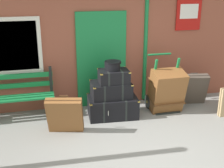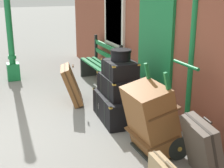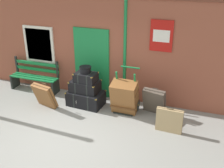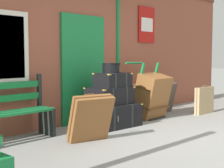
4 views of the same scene
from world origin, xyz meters
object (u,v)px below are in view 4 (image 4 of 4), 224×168
(steamer_trunk_top, at_px, (113,80))
(round_hatbox, at_px, (111,67))
(platform_bench, at_px, (3,114))
(suitcase_oxblood, at_px, (204,100))
(steamer_trunk_middle, at_px, (110,96))
(porters_trolley, at_px, (145,105))
(large_brown_trunk, at_px, (152,96))
(suitcase_caramel, at_px, (163,97))
(steamer_trunk_base, at_px, (112,115))
(suitcase_slate, at_px, (91,118))

(steamer_trunk_top, relative_size, round_hatbox, 1.89)
(platform_bench, height_order, suitcase_oxblood, platform_bench)
(steamer_trunk_middle, xyz_separation_m, porters_trolley, (1.21, 0.10, -0.31))
(platform_bench, distance_m, porters_trolley, 3.16)
(large_brown_trunk, bearing_deg, steamer_trunk_middle, 176.27)
(large_brown_trunk, relative_size, suitcase_caramel, 1.30)
(steamer_trunk_base, bearing_deg, steamer_trunk_middle, 135.07)
(suitcase_oxblood, bearing_deg, round_hatbox, 166.57)
(steamer_trunk_base, height_order, suitcase_slate, suitcase_slate)
(platform_bench, height_order, steamer_trunk_top, platform_bench)
(steamer_trunk_top, relative_size, porters_trolley, 0.53)
(steamer_trunk_top, distance_m, large_brown_trunk, 1.22)
(suitcase_caramel, bearing_deg, round_hatbox, -174.80)
(steamer_trunk_middle, relative_size, large_brown_trunk, 0.86)
(round_hatbox, distance_m, porters_trolley, 1.45)
(steamer_trunk_base, relative_size, porters_trolley, 0.89)
(steamer_trunk_top, bearing_deg, platform_bench, 168.34)
(platform_bench, distance_m, steamer_trunk_top, 2.08)
(steamer_trunk_base, relative_size, steamer_trunk_middle, 1.28)
(round_hatbox, xyz_separation_m, suitcase_slate, (-1.03, -0.55, -0.74))
(platform_bench, xyz_separation_m, porters_trolley, (3.15, -0.28, -0.18))
(platform_bench, xyz_separation_m, suitcase_oxblood, (4.45, -0.98, -0.14))
(steamer_trunk_middle, relative_size, suitcase_slate, 1.12)
(platform_bench, bearing_deg, suitcase_oxblood, -12.42)
(steamer_trunk_base, distance_m, porters_trolley, 1.19)
(suitcase_caramel, bearing_deg, suitcase_oxblood, -55.39)
(platform_bench, height_order, large_brown_trunk, platform_bench)
(steamer_trunk_top, xyz_separation_m, suitcase_caramel, (1.93, 0.20, -0.51))
(suitcase_slate, bearing_deg, suitcase_caramel, 13.69)
(platform_bench, distance_m, round_hatbox, 2.11)
(steamer_trunk_middle, bearing_deg, steamer_trunk_top, -29.19)
(steamer_trunk_base, xyz_separation_m, suitcase_caramel, (1.95, 0.20, 0.15))
(round_hatbox, relative_size, suitcase_caramel, 0.45)
(steamer_trunk_middle, bearing_deg, steamer_trunk_base, -44.93)
(steamer_trunk_middle, distance_m, porters_trolley, 1.25)
(suitcase_slate, bearing_deg, large_brown_trunk, 12.14)
(suitcase_caramel, bearing_deg, platform_bench, 176.93)
(round_hatbox, bearing_deg, steamer_trunk_base, -96.69)
(steamer_trunk_middle, distance_m, suitcase_slate, 1.17)
(platform_bench, xyz_separation_m, steamer_trunk_base, (1.97, -0.41, -0.23))
(platform_bench, height_order, suitcase_slate, platform_bench)
(large_brown_trunk, xyz_separation_m, suitcase_oxblood, (1.30, -0.52, -0.17))
(porters_trolley, relative_size, suitcase_oxblood, 1.80)
(steamer_trunk_top, bearing_deg, large_brown_trunk, -2.50)
(steamer_trunk_top, relative_size, suitcase_oxblood, 0.96)
(large_brown_trunk, distance_m, suitcase_oxblood, 1.41)
(steamer_trunk_middle, xyz_separation_m, large_brown_trunk, (1.21, -0.08, -0.10))
(steamer_trunk_base, bearing_deg, large_brown_trunk, -2.55)
(steamer_trunk_middle, xyz_separation_m, round_hatbox, (0.03, -0.00, 0.52))
(steamer_trunk_middle, bearing_deg, large_brown_trunk, -3.73)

